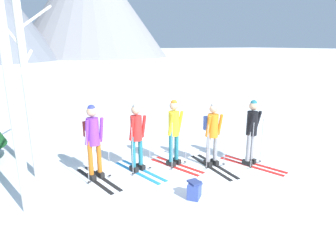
{
  "coord_description": "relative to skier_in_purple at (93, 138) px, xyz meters",
  "views": [
    {
      "loc": [
        -3.46,
        -6.1,
        3.12
      ],
      "look_at": [
        0.14,
        0.4,
        1.05
      ],
      "focal_mm": 31.56,
      "sensor_mm": 36.0,
      "label": 1
    }
  ],
  "objects": [
    {
      "name": "backpack_on_snow_front",
      "position": [
        1.55,
        -1.93,
        -0.84
      ],
      "size": [
        0.4,
        0.39,
        0.38
      ],
      "color": "#384C99",
      "rests_on": "ground"
    },
    {
      "name": "skier_in_red",
      "position": [
        1.05,
        -0.08,
        -0.08
      ],
      "size": [
        0.73,
        1.77,
        1.74
      ],
      "color": "#1E84D1",
      "rests_on": "ground"
    },
    {
      "name": "skier_in_orange",
      "position": [
        2.9,
        -0.71,
        -0.08
      ],
      "size": [
        0.61,
        1.79,
        1.69
      ],
      "color": "black",
      "rests_on": "ground"
    },
    {
      "name": "ground_plane",
      "position": [
        1.83,
        -0.43,
        -1.03
      ],
      "size": [
        400.0,
        400.0,
        0.0
      ],
      "primitive_type": "plane",
      "color": "white"
    },
    {
      "name": "skier_in_purple",
      "position": [
        0.0,
        0.0,
        0.0
      ],
      "size": [
        0.65,
        1.73,
        1.81
      ],
      "color": "black",
      "rests_on": "ground"
    },
    {
      "name": "skier_in_black",
      "position": [
        3.84,
        -1.16,
        -0.07
      ],
      "size": [
        0.87,
        1.79,
        1.75
      ],
      "color": "red",
      "rests_on": "ground"
    },
    {
      "name": "skier_in_yellow",
      "position": [
        2.04,
        -0.22,
        -0.05
      ],
      "size": [
        0.82,
        1.62,
        1.77
      ],
      "color": "red",
      "rests_on": "ground"
    },
    {
      "name": "birch_tree_tall",
      "position": [
        -1.55,
        -0.77,
        1.51
      ],
      "size": [
        0.69,
        0.69,
        5.0
      ],
      "color": "silver",
      "rests_on": "ground"
    },
    {
      "name": "birch_tree_slender",
      "position": [
        -1.2,
        0.82,
        1.49
      ],
      "size": [
        1.1,
        0.58,
        4.95
      ],
      "color": "silver",
      "rests_on": "ground"
    }
  ]
}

